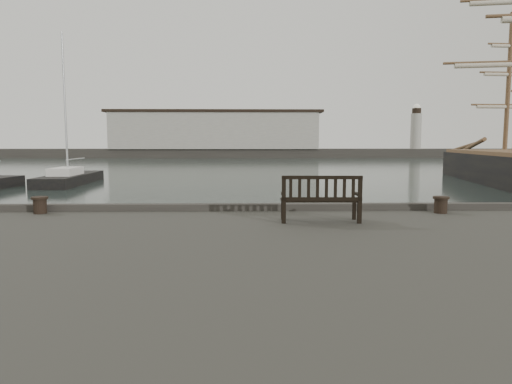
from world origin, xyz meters
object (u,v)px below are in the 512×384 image
at_px(bollard_right, 441,205).
at_px(bench, 320,207).
at_px(bollard_left, 40,205).
at_px(yacht_d, 70,181).

bearing_deg(bollard_right, bench, -159.95).
height_order(bench, bollard_left, bench).
distance_m(bench, yacht_d, 31.95).
bearing_deg(yacht_d, bollard_right, -55.43).
bearing_deg(bollard_left, bench, -11.13).
bearing_deg(yacht_d, bench, -61.61).
bearing_deg(bollard_right, yacht_d, 126.85).
bearing_deg(yacht_d, bollard_left, -72.86).
distance_m(bench, bollard_left, 7.23).
xyz_separation_m(bollard_right, yacht_d, (-19.65, 26.22, -1.55)).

